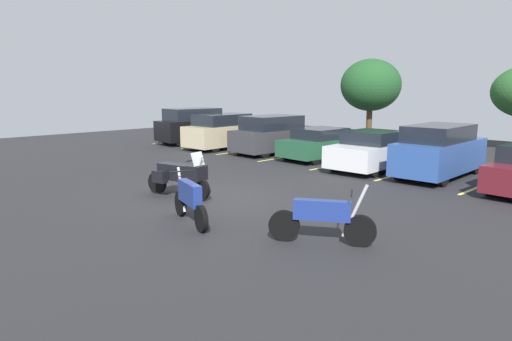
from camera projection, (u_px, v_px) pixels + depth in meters
name	position (u px, v px, depth m)	size (l,w,h in m)	color
ground	(211.00, 199.00, 13.61)	(44.00, 44.00, 0.10)	#262628
motorcycle_touring	(180.00, 175.00, 13.55)	(2.34, 1.06, 1.42)	black
motorcycle_second	(323.00, 219.00, 9.53)	(1.96, 1.33, 1.33)	black
motorcycle_third	(190.00, 200.00, 10.96)	(2.08, 0.83, 1.26)	black
parking_stripes	(317.00, 159.00, 20.75)	(20.70, 4.70, 0.01)	#EAE066
car_black	(194.00, 126.00, 26.58)	(2.20, 4.47, 2.04)	black
car_champagne	(226.00, 131.00, 24.55)	(2.19, 5.01, 1.84)	#C1B289
car_charcoal	(275.00, 135.00, 22.64)	(2.04, 4.71, 1.87)	#38383D
car_green	(322.00, 144.00, 20.73)	(2.11, 4.31, 1.43)	#235638
car_white	(375.00, 151.00, 18.19)	(2.17, 4.71, 1.56)	white
car_blue	(439.00, 151.00, 16.56)	(1.96, 4.62, 1.92)	#2D519E
tree_center_right	(371.00, 85.00, 31.59)	(4.14, 4.14, 5.18)	#4C3823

